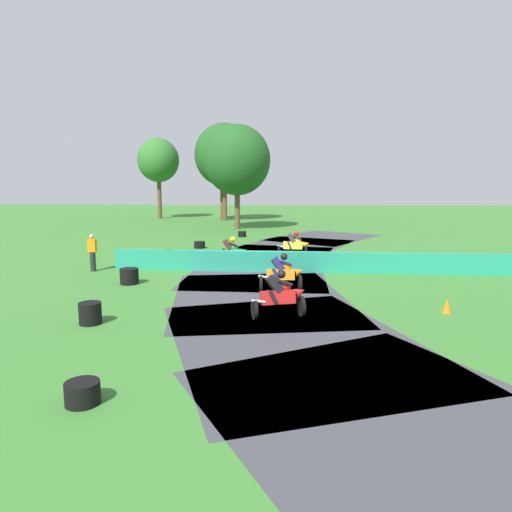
# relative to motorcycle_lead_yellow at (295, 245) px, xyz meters

# --- Properties ---
(ground_plane) EXTENTS (120.00, 120.00, 0.00)m
(ground_plane) POSITION_rel_motorcycle_lead_yellow_xyz_m (-1.74, -4.23, -0.63)
(ground_plane) COLOR #38752D
(track_asphalt) EXTENTS (11.63, 35.37, 0.01)m
(track_asphalt) POSITION_rel_motorcycle_lead_yellow_xyz_m (-0.13, -4.28, -0.62)
(track_asphalt) COLOR #3D3D42
(track_asphalt) RESTS_ON ground
(safety_barrier) EXTENTS (22.90, 1.03, 0.90)m
(safety_barrier) POSITION_rel_motorcycle_lead_yellow_xyz_m (3.38, -4.39, -0.18)
(safety_barrier) COLOR #239375
(safety_barrier) RESTS_ON ground
(motorcycle_lead_yellow) EXTENTS (1.71, 1.00, 1.42)m
(motorcycle_lead_yellow) POSITION_rel_motorcycle_lead_yellow_xyz_m (0.00, 0.00, 0.00)
(motorcycle_lead_yellow) COLOR black
(motorcycle_lead_yellow) RESTS_ON ground
(motorcycle_chase_green) EXTENTS (1.69, 0.84, 1.43)m
(motorcycle_chase_green) POSITION_rel_motorcycle_lead_yellow_xyz_m (-3.05, -2.83, 0.01)
(motorcycle_chase_green) COLOR black
(motorcycle_chase_green) RESTS_ON ground
(motorcycle_trailing_orange) EXTENTS (1.68, 0.87, 1.43)m
(motorcycle_trailing_orange) POSITION_rel_motorcycle_lead_yellow_xyz_m (-0.67, -7.77, 0.01)
(motorcycle_trailing_orange) COLOR black
(motorcycle_trailing_orange) RESTS_ON ground
(motorcycle_fourth_red) EXTENTS (1.68, 1.09, 1.43)m
(motorcycle_fourth_red) POSITION_rel_motorcycle_lead_yellow_xyz_m (-0.75, -11.07, 0.03)
(motorcycle_fourth_red) COLOR black
(motorcycle_fourth_red) RESTS_ON ground
(tire_stack_near) EXTENTS (0.58, 0.58, 0.40)m
(tire_stack_near) POSITION_rel_motorcycle_lead_yellow_xyz_m (-3.47, 8.64, -0.43)
(tire_stack_near) COLOR black
(tire_stack_near) RESTS_ON ground
(tire_stack_mid_a) EXTENTS (0.65, 0.65, 0.40)m
(tire_stack_mid_a) POSITION_rel_motorcycle_lead_yellow_xyz_m (-5.51, 2.81, -0.43)
(tire_stack_mid_a) COLOR black
(tire_stack_mid_a) RESTS_ON ground
(tire_stack_mid_b) EXTENTS (0.64, 0.64, 0.60)m
(tire_stack_mid_b) POSITION_rel_motorcycle_lead_yellow_xyz_m (-6.26, -2.08, -0.33)
(tire_stack_mid_b) COLOR black
(tire_stack_mid_b) RESTS_ON ground
(tire_stack_far) EXTENTS (0.71, 0.71, 0.60)m
(tire_stack_far) POSITION_rel_motorcycle_lead_yellow_xyz_m (-6.53, -6.97, -0.33)
(tire_stack_far) COLOR black
(tire_stack_far) RESTS_ON ground
(tire_stack_extra_a) EXTENTS (0.61, 0.61, 0.60)m
(tire_stack_extra_a) POSITION_rel_motorcycle_lead_yellow_xyz_m (-5.96, -12.01, -0.33)
(tire_stack_extra_a) COLOR black
(tire_stack_extra_a) RESTS_ON ground
(tire_stack_extra_b) EXTENTS (0.61, 0.61, 0.40)m
(tire_stack_extra_b) POSITION_rel_motorcycle_lead_yellow_xyz_m (-4.22, -16.58, -0.43)
(tire_stack_extra_b) COLOR black
(tire_stack_extra_b) RESTS_ON ground
(track_marshal) EXTENTS (0.34, 0.24, 1.63)m
(track_marshal) POSITION_rel_motorcycle_lead_yellow_xyz_m (-8.94, -4.52, 0.19)
(track_marshal) COLOR #232328
(track_marshal) RESTS_ON ground
(traffic_cone) EXTENTS (0.28, 0.28, 0.44)m
(traffic_cone) POSITION_rel_motorcycle_lead_yellow_xyz_m (4.22, -10.41, -0.41)
(traffic_cone) COLOR orange
(traffic_cone) RESTS_ON ground
(tree_far_left) EXTENTS (4.37, 4.37, 8.46)m
(tree_far_left) POSITION_rel_motorcycle_lead_yellow_xyz_m (-13.69, 25.17, 5.50)
(tree_far_left) COLOR brown
(tree_far_left) RESTS_ON ground
(tree_far_right) EXTENTS (3.69, 3.69, 8.68)m
(tree_far_right) POSITION_rel_motorcycle_lead_yellow_xyz_m (-6.73, 23.68, 6.04)
(tree_far_right) COLOR brown
(tree_far_right) RESTS_ON ground
(tree_mid_rise) EXTENTS (5.43, 5.43, 8.49)m
(tree_mid_rise) POSITION_rel_motorcycle_lead_yellow_xyz_m (-4.31, 14.12, 5.00)
(tree_mid_rise) COLOR brown
(tree_mid_rise) RESTS_ON ground
(tree_behind_barrier) EXTENTS (5.96, 5.96, 9.69)m
(tree_behind_barrier) POSITION_rel_motorcycle_lead_yellow_xyz_m (-6.39, 22.98, 5.92)
(tree_behind_barrier) COLOR brown
(tree_behind_barrier) RESTS_ON ground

